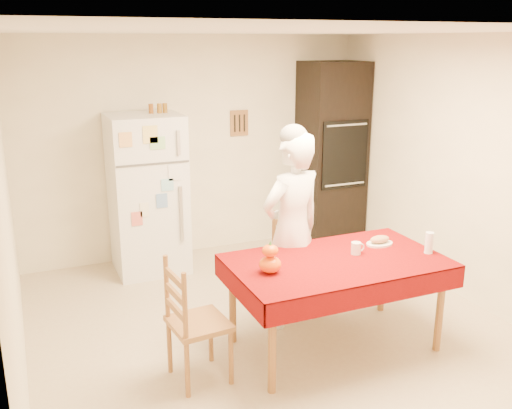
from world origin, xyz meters
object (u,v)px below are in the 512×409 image
chair_left (190,318)px  coffee_mug (356,248)px  wine_glass (429,243)px  pumpkin_lower (270,264)px  chair_far (296,257)px  seated_woman (292,231)px  oven_cabinet (331,154)px  bread_plate (379,244)px  dining_table (336,268)px  refrigerator (148,194)px

chair_left → coffee_mug: 1.46m
coffee_mug → wine_glass: 0.60m
coffee_mug → pumpkin_lower: bearing=-174.9°
chair_far → pumpkin_lower: chair_far is taller
seated_woman → wine_glass: 1.13m
oven_cabinet → wine_glass: bearing=-101.8°
coffee_mug → wine_glass: size_ratio=0.57×
chair_far → coffee_mug: size_ratio=9.50×
bread_plate → wine_glass: bearing=-51.3°
oven_cabinet → coffee_mug: 2.50m
pumpkin_lower → bread_plate: 1.12m
dining_table → bread_plate: bearing=16.7°
coffee_mug → pumpkin_lower: pumpkin_lower is taller
coffee_mug → bread_plate: 0.33m
wine_glass → oven_cabinet: bearing=78.2°
chair_left → pumpkin_lower: size_ratio=5.61×
dining_table → coffee_mug: (0.21, 0.04, 0.12)m
dining_table → bread_plate: size_ratio=7.08×
chair_left → wine_glass: bearing=-99.4°
oven_cabinet → wine_glass: size_ratio=12.50×
pumpkin_lower → wine_glass: size_ratio=0.96×
chair_far → seated_woman: seated_woman is taller
seated_woman → bread_plate: size_ratio=7.17×
refrigerator → coffee_mug: 2.51m
oven_cabinet → chair_left: size_ratio=2.32×
chair_far → coffee_mug: bearing=-78.8°
coffee_mug → bread_plate: coffee_mug is taller
chair_far → seated_woman: bearing=-128.4°
coffee_mug → dining_table: bearing=-167.7°
dining_table → coffee_mug: size_ratio=17.00×
oven_cabinet → chair_far: 2.06m
wine_glass → coffee_mug: bearing=159.5°
refrigerator → seated_woman: (0.86, -1.73, 0.01)m
chair_left → refrigerator: bearing=-10.8°
chair_far → chair_left: size_ratio=1.00×
chair_far → coffee_mug: chair_far is taller
pumpkin_lower → chair_left: bearing=179.6°
wine_glass → bread_plate: size_ratio=0.73×
pumpkin_lower → bread_plate: size_ratio=0.71×
dining_table → pumpkin_lower: (-0.59, -0.03, 0.13)m
wine_glass → seated_woman: bearing=143.3°
chair_far → chair_left: same height
chair_left → bread_plate: size_ratio=3.96×
chair_left → pumpkin_lower: bearing=-95.6°
chair_far → chair_left: bearing=-150.9°
chair_left → coffee_mug: bearing=-92.6°
wine_glass → chair_far: bearing=128.7°
dining_table → chair_left: size_ratio=1.79×
wine_glass → bread_plate: wine_glass is taller
dining_table → chair_far: size_ratio=1.79×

